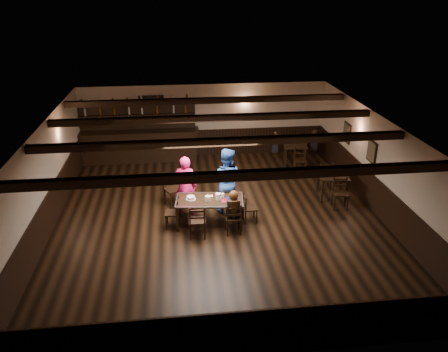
{
  "coord_description": "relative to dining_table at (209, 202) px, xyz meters",
  "views": [
    {
      "loc": [
        -1.1,
        -10.63,
        5.98
      ],
      "look_at": [
        0.17,
        0.2,
        1.19
      ],
      "focal_mm": 35.0,
      "sensor_mm": 36.0,
      "label": 1
    }
  ],
  "objects": [
    {
      "name": "bar_counter",
      "position": [
        -2.17,
        5.02,
        0.04
      ],
      "size": [
        4.4,
        0.7,
        2.2
      ],
      "color": "black",
      "rests_on": "ground"
    },
    {
      "name": "chair_end_right",
      "position": [
        1.04,
        0.04,
        -0.21
      ],
      "size": [
        0.38,
        0.39,
        0.81
      ],
      "color": "black",
      "rests_on": "ground"
    },
    {
      "name": "drink_glass",
      "position": [
        0.37,
        0.07,
        0.13
      ],
      "size": [
        0.08,
        0.08,
        0.12
      ],
      "primitive_type": "cylinder",
      "color": "silver",
      "rests_on": "dining_table"
    },
    {
      "name": "plate_stack_a",
      "position": [
        -0.05,
        -0.07,
        0.14
      ],
      "size": [
        0.15,
        0.15,
        0.14
      ],
      "primitive_type": "cylinder",
      "color": "white",
      "rests_on": "dining_table"
    },
    {
      "name": "dining_table",
      "position": [
        0.0,
        0.0,
        0.0
      ],
      "size": [
        1.87,
        1.07,
        0.75
      ],
      "color": "black",
      "rests_on": "ground"
    },
    {
      "name": "menu_blue",
      "position": [
        0.6,
        0.02,
        0.07
      ],
      "size": [
        0.32,
        0.29,
        0.0
      ],
      "primitive_type": "cube",
      "rotation": [
        0.0,
        0.0,
        -0.53
      ],
      "color": "#101251",
      "rests_on": "dining_table"
    },
    {
      "name": "pepper_shaker",
      "position": [
        0.4,
        -0.09,
        0.11
      ],
      "size": [
        0.03,
        0.03,
        0.08
      ],
      "primitive_type": "cylinder",
      "color": "#A5A8AD",
      "rests_on": "dining_table"
    },
    {
      "name": "chair_end_left",
      "position": [
        -0.92,
        -0.03,
        -0.19
      ],
      "size": [
        0.41,
        0.43,
        0.85
      ],
      "color": "black",
      "rests_on": "ground"
    },
    {
      "name": "back_table_b",
      "position": [
        3.41,
        3.93,
        -0.03
      ],
      "size": [
        0.97,
        0.97,
        0.75
      ],
      "color": "black",
      "rests_on": "ground"
    },
    {
      "name": "chair_near_right",
      "position": [
        0.57,
        -0.58,
        -0.17
      ],
      "size": [
        0.42,
        0.4,
        0.88
      ],
      "color": "black",
      "rests_on": "ground"
    },
    {
      "name": "chair_near_left",
      "position": [
        -0.37,
        -0.66,
        -0.15
      ],
      "size": [
        0.44,
        0.42,
        0.91
      ],
      "color": "black",
      "rests_on": "ground"
    },
    {
      "name": "chair_far_pushed",
      "position": [
        -0.98,
        1.33,
        -0.09
      ],
      "size": [
        0.63,
        0.62,
        1.02
      ],
      "color": "black",
      "rests_on": "ground"
    },
    {
      "name": "back_table_a",
      "position": [
        3.83,
        1.2,
        -0.03
      ],
      "size": [
        0.97,
        0.97,
        0.75
      ],
      "color": "black",
      "rests_on": "ground"
    },
    {
      "name": "menu_red",
      "position": [
        0.44,
        -0.1,
        0.07
      ],
      "size": [
        0.33,
        0.26,
        0.0
      ],
      "primitive_type": "cube",
      "rotation": [
        0.0,
        0.0,
        0.2
      ],
      "color": "maroon",
      "rests_on": "dining_table"
    },
    {
      "name": "bg_patron_right",
      "position": [
        4.17,
        4.16,
        0.15
      ],
      "size": [
        0.31,
        0.41,
        0.74
      ],
      "color": "black",
      "rests_on": "ground"
    },
    {
      "name": "tea_light",
      "position": [
        0.08,
        0.13,
        0.09
      ],
      "size": [
        0.05,
        0.05,
        0.06
      ],
      "color": "#A5A8AD",
      "rests_on": "dining_table"
    },
    {
      "name": "ground",
      "position": [
        0.28,
        0.3,
        -0.68
      ],
      "size": [
        10.0,
        10.0,
        0.0
      ],
      "primitive_type": "plane",
      "color": "black",
      "rests_on": "ground"
    },
    {
      "name": "man_blue",
      "position": [
        0.53,
        0.67,
        0.27
      ],
      "size": [
        1.12,
        0.99,
        1.92
      ],
      "primitive_type": "imported",
      "rotation": [
        0.0,
        0.0,
        2.8
      ],
      "color": "navy",
      "rests_on": "ground"
    },
    {
      "name": "seated_person",
      "position": [
        0.57,
        -0.53,
        0.13
      ],
      "size": [
        0.32,
        0.49,
        0.79
      ],
      "color": "black",
      "rests_on": "ground"
    },
    {
      "name": "plate_stack_b",
      "position": [
        0.23,
        -0.02,
        0.15
      ],
      "size": [
        0.15,
        0.15,
        0.17
      ],
      "primitive_type": "cylinder",
      "color": "white",
      "rests_on": "dining_table"
    },
    {
      "name": "salt_shaker",
      "position": [
        0.29,
        -0.08,
        0.11
      ],
      "size": [
        0.03,
        0.03,
        0.09
      ],
      "primitive_type": "cylinder",
      "color": "silver",
      "rests_on": "dining_table"
    },
    {
      "name": "bg_patron_left",
      "position": [
        2.75,
        4.15,
        0.15
      ],
      "size": [
        0.33,
        0.41,
        0.74
      ],
      "color": "black",
      "rests_on": "ground"
    },
    {
      "name": "woman_pink",
      "position": [
        -0.6,
        0.68,
        0.18
      ],
      "size": [
        0.7,
        0.53,
        1.74
      ],
      "primitive_type": "imported",
      "rotation": [
        0.0,
        0.0,
        2.96
      ],
      "color": "#DE2959",
      "rests_on": "ground"
    },
    {
      "name": "cake",
      "position": [
        -0.49,
        0.07,
        0.11
      ],
      "size": [
        0.27,
        0.27,
        0.09
      ],
      "color": "white",
      "rests_on": "dining_table"
    },
    {
      "name": "room_shell",
      "position": [
        0.29,
        0.34,
        1.06
      ],
      "size": [
        9.02,
        10.02,
        2.71
      ],
      "color": "beige",
      "rests_on": "ground"
    }
  ]
}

